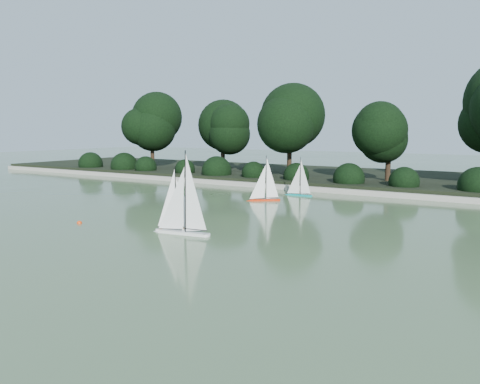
# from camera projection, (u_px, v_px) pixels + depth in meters

# --- Properties ---
(ground) EXTENTS (80.00, 80.00, 0.00)m
(ground) POSITION_uv_depth(u_px,v_px,m) (184.00, 246.00, 9.18)
(ground) COLOR #3E5634
(ground) RESTS_ON ground
(pond_coping) EXTENTS (40.00, 0.35, 0.18)m
(pond_coping) POSITION_uv_depth(u_px,v_px,m) (341.00, 191.00, 16.75)
(pond_coping) COLOR gray
(pond_coping) RESTS_ON ground
(far_bank) EXTENTS (40.00, 8.00, 0.30)m
(far_bank) POSITION_uv_depth(u_px,v_px,m) (373.00, 179.00, 20.11)
(far_bank) COLOR black
(far_bank) RESTS_ON ground
(tree_line) EXTENTS (26.31, 3.93, 4.39)m
(tree_line) POSITION_uv_depth(u_px,v_px,m) (396.00, 120.00, 17.82)
(tree_line) COLOR black
(tree_line) RESTS_ON ground
(shrub_hedge) EXTENTS (29.10, 1.10, 1.10)m
(shrub_hedge) POSITION_uv_depth(u_px,v_px,m) (350.00, 179.00, 17.46)
(shrub_hedge) COLOR black
(shrub_hedge) RESTS_ON ground
(sailboat_white_a) EXTENTS (1.43, 0.44, 1.95)m
(sailboat_white_a) POSITION_uv_depth(u_px,v_px,m) (179.00, 220.00, 10.23)
(sailboat_white_a) COLOR silver
(sailboat_white_a) RESTS_ON ground
(sailboat_white_b) EXTENTS (0.96, 0.82, 1.54)m
(sailboat_white_b) POSITION_uv_depth(u_px,v_px,m) (182.00, 220.00, 10.59)
(sailboat_white_b) COLOR white
(sailboat_white_b) RESTS_ON ground
(sailboat_orange) EXTENTS (0.97, 0.81, 1.54)m
(sailboat_orange) POSITION_uv_depth(u_px,v_px,m) (262.00, 193.00, 15.02)
(sailboat_orange) COLOR red
(sailboat_orange) RESTS_ON ground
(sailboat_teal) EXTENTS (1.04, 0.22, 1.42)m
(sailboat_teal) POSITION_uv_depth(u_px,v_px,m) (297.00, 189.00, 16.21)
(sailboat_teal) COLOR #098F90
(sailboat_teal) RESTS_ON ground
(race_buoy) EXTENTS (0.13, 0.13, 0.13)m
(race_buoy) POSITION_uv_depth(u_px,v_px,m) (79.00, 223.00, 11.41)
(race_buoy) COLOR red
(race_buoy) RESTS_ON ground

